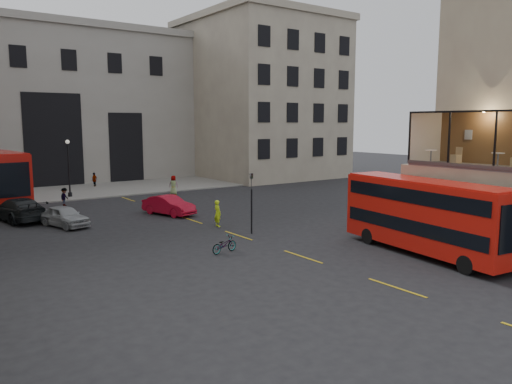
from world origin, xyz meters
TOP-DOWN VIEW (x-y plane):
  - ground at (0.00, 0.00)m, footprint 140.00×140.00m
  - host_frontage at (6.50, 0.00)m, footprint 3.00×11.00m
  - cafe_floor at (6.50, 0.00)m, footprint 3.00×10.00m
  - gateway at (-5.00, 47.99)m, footprint 35.00×10.60m
  - building_right at (20.00, 39.97)m, footprint 16.60×18.60m
  - pavement_far at (-6.00, 38.00)m, footprint 40.00×12.00m
  - traffic_light_near at (-1.00, 12.00)m, footprint 0.16×0.20m
  - street_lamp_b at (-6.00, 34.00)m, footprint 0.36×0.36m
  - bus_near at (3.50, 2.68)m, footprint 3.44×10.07m
  - car_a at (-9.91, 21.03)m, footprint 2.79×4.44m
  - car_b at (-2.37, 20.88)m, footprint 2.81×4.65m
  - car_c at (-12.04, 24.93)m, footprint 3.30×5.96m
  - bicycle at (-4.83, 9.10)m, footprint 1.74×0.87m
  - cyclist at (-1.61, 15.09)m, footprint 0.44×0.66m
  - pedestrian_b at (-7.65, 29.57)m, footprint 1.08×1.11m
  - pedestrian_c at (-1.81, 40.00)m, footprint 0.98×0.90m
  - pedestrian_d at (2.62, 30.18)m, footprint 1.06×1.06m
  - cafe_table_mid at (6.02, 0.36)m, footprint 0.63×0.63m
  - cafe_table_far at (5.45, 3.87)m, footprint 0.63×0.63m
  - cafe_chair_d at (7.19, 3.42)m, footprint 0.53×0.53m

SIDE VIEW (x-z plane):
  - ground at x=0.00m, z-range 0.00..0.00m
  - pavement_far at x=-6.00m, z-range 0.00..0.12m
  - bicycle at x=-4.83m, z-range 0.00..0.87m
  - car_a at x=-9.91m, z-range 0.00..1.41m
  - car_b at x=-2.37m, z-range 0.00..1.45m
  - pedestrian_b at x=-7.65m, z-range 0.00..1.52m
  - pedestrian_c at x=-1.81m, z-range 0.00..1.61m
  - car_c at x=-12.04m, z-range 0.00..1.63m
  - cyclist at x=-1.61m, z-range 0.00..1.78m
  - pedestrian_d at x=2.62m, z-range 0.00..1.86m
  - bus_near at x=3.50m, z-range 0.24..4.18m
  - host_frontage at x=6.50m, z-range 0.00..4.50m
  - street_lamp_b at x=-6.00m, z-range -0.27..5.06m
  - traffic_light_near at x=-1.00m, z-range 0.52..4.32m
  - cafe_floor at x=6.50m, z-range 4.50..4.60m
  - cafe_chair_d at x=7.19m, z-range 4.42..5.33m
  - cafe_table_mid at x=6.02m, z-range 4.73..5.51m
  - cafe_table_far at x=5.45m, z-range 4.73..5.52m
  - gateway at x=-5.00m, z-range 0.39..18.39m
  - building_right at x=20.00m, z-range 0.39..20.39m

